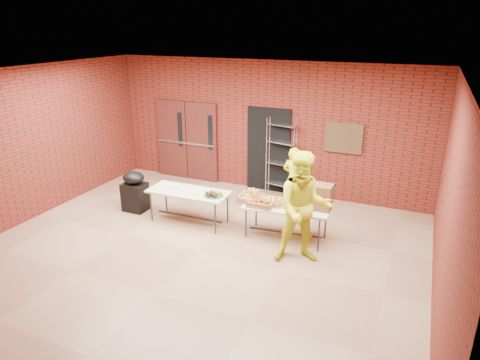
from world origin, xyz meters
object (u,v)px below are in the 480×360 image
at_px(wire_rack, 281,157).
at_px(covered_grill, 135,191).
at_px(volunteer_man, 304,208).
at_px(table_left, 189,194).
at_px(coffee_dispenser, 322,197).
at_px(table_right, 286,209).
at_px(volunteer_woman, 293,179).

xyz_separation_m(wire_rack, covered_grill, (-2.68, -2.23, -0.49)).
relative_size(wire_rack, volunteer_man, 0.95).
distance_m(table_left, coffee_dispenser, 2.76).
bearing_deg(table_right, table_left, 177.39).
xyz_separation_m(table_left, volunteer_man, (2.62, -0.56, 0.36)).
relative_size(coffee_dispenser, volunteer_woman, 0.33).
height_order(table_right, covered_grill, covered_grill).
distance_m(coffee_dispenser, volunteer_man, 0.85).
bearing_deg(table_left, table_right, 2.50).
height_order(volunteer_woman, volunteer_man, volunteer_man).
distance_m(table_left, table_right, 2.10).
height_order(wire_rack, coffee_dispenser, wire_rack).
distance_m(covered_grill, volunteer_woman, 3.56).
relative_size(table_left, coffee_dispenser, 3.54).
bearing_deg(table_left, covered_grill, 177.28).
height_order(covered_grill, volunteer_woman, volunteer_woman).
bearing_deg(wire_rack, covered_grill, -128.86).
height_order(wire_rack, covered_grill, wire_rack).
bearing_deg(table_right, covered_grill, 175.28).
xyz_separation_m(table_right, volunteer_woman, (-0.27, 1.36, 0.12)).
bearing_deg(coffee_dispenser, table_right, -167.02).
relative_size(table_right, coffee_dispenser, 3.48).
xyz_separation_m(covered_grill, volunteer_woman, (3.24, 1.45, 0.27)).
xyz_separation_m(table_left, covered_grill, (-1.42, 0.04, -0.19)).
height_order(table_right, volunteer_man, volunteer_man).
distance_m(covered_grill, volunteer_man, 4.12).
bearing_deg(table_right, wire_rack, 105.11).
bearing_deg(volunteer_woman, volunteer_man, 123.43).
height_order(covered_grill, volunteer_man, volunteer_man).
relative_size(wire_rack, table_left, 1.10).
bearing_deg(covered_grill, table_right, 0.81).
relative_size(table_right, covered_grill, 1.85).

